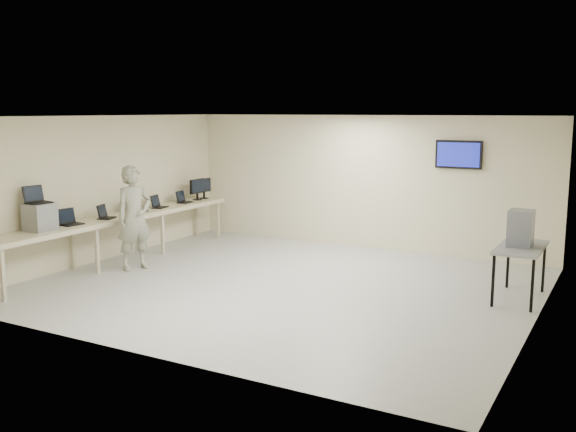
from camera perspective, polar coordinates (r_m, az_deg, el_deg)
The scene contains 14 objects.
room at distance 10.55m, azimuth -0.22°, elevation 1.27°, with size 8.01×7.01×2.81m.
workbench at distance 12.73m, azimuth -14.74°, elevation -0.30°, with size 0.76×6.00×0.90m.
equipment_box at distance 11.52m, azimuth -21.18°, elevation -0.09°, with size 0.39×0.44×0.46m, color slate.
laptop_on_box at distance 11.52m, azimuth -21.46°, elevation 1.44°, with size 0.37×0.42×0.29m.
laptop_0 at distance 11.96m, azimuth -18.86°, elevation -0.39°, with size 0.34×0.39×0.29m.
laptop_1 at distance 12.46m, azimuth -15.97°, elevation 0.10°, with size 0.35×0.38×0.26m.
laptop_2 at distance 13.11m, azimuth -13.36°, elevation 0.67°, with size 0.29×0.35×0.27m.
laptop_3 at distance 13.58m, azimuth -11.49°, elevation 1.02°, with size 0.32×0.37×0.26m.
laptop_4 at distance 14.22m, azimuth -9.32°, elevation 1.45°, with size 0.30×0.35×0.25m.
monitor_near at distance 14.58m, azimuth -8.08°, elevation 2.53°, with size 0.21×0.48×0.47m.
monitor_far at distance 14.78m, azimuth -7.48°, elevation 2.61°, with size 0.21×0.46×0.46m.
soldier at distance 12.03m, azimuth -13.50°, elevation -0.17°, with size 0.70×0.46×1.92m, color slate.
side_table at distance 10.49m, azimuth 19.99°, elevation -2.93°, with size 0.65×1.40×0.84m.
storage_bins at distance 10.42m, azimuth 19.99°, elevation -1.02°, with size 0.35×0.39×0.56m.
Camera 1 is at (5.10, -9.07, 2.90)m, focal length 40.00 mm.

